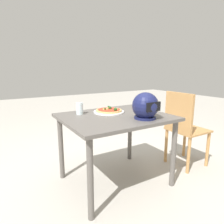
# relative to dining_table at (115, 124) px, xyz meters

# --- Properties ---
(ground_plane) EXTENTS (14.00, 14.00, 0.00)m
(ground_plane) POSITION_rel_dining_table_xyz_m (0.00, 0.00, -0.62)
(ground_plane) COLOR #B2ADA3
(dining_table) EXTENTS (1.02, 0.84, 0.71)m
(dining_table) POSITION_rel_dining_table_xyz_m (0.00, 0.00, 0.00)
(dining_table) COLOR #5B5651
(dining_table) RESTS_ON ground
(pizza_plate) EXTENTS (0.32, 0.32, 0.01)m
(pizza_plate) POSITION_rel_dining_table_xyz_m (-0.02, -0.16, 0.10)
(pizza_plate) COLOR white
(pizza_plate) RESTS_ON dining_table
(pizza) EXTENTS (0.27, 0.27, 0.05)m
(pizza) POSITION_rel_dining_table_xyz_m (-0.02, -0.16, 0.11)
(pizza) COLOR tan
(pizza) RESTS_ON pizza_plate
(motorcycle_helmet) EXTENTS (0.24, 0.24, 0.24)m
(motorcycle_helmet) POSITION_rel_dining_table_xyz_m (-0.17, 0.25, 0.20)
(motorcycle_helmet) COLOR #191E4C
(motorcycle_helmet) RESTS_ON dining_table
(drinking_glass) EXTENTS (0.07, 0.07, 0.12)m
(drinking_glass) POSITION_rel_dining_table_xyz_m (0.28, -0.23, 0.15)
(drinking_glass) COLOR silver
(drinking_glass) RESTS_ON dining_table
(chair_side) EXTENTS (0.41, 0.41, 0.90)m
(chair_side) POSITION_rel_dining_table_xyz_m (-0.87, 0.12, -0.11)
(chair_side) COLOR #B7844C
(chair_side) RESTS_ON ground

